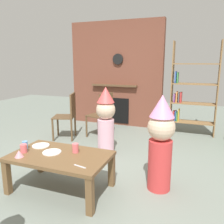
% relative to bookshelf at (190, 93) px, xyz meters
% --- Properties ---
extents(ground_plane, '(12.00, 12.00, 0.00)m').
position_rel_bookshelf_xyz_m(ground_plane, '(-1.11, -2.40, -0.86)').
color(ground_plane, gray).
extents(brick_fireplace_feature, '(2.20, 0.28, 2.40)m').
position_rel_bookshelf_xyz_m(brick_fireplace_feature, '(-1.70, 0.20, 0.33)').
color(brick_fireplace_feature, brown).
rests_on(brick_fireplace_feature, ground_plane).
extents(bookshelf, '(0.90, 0.28, 1.90)m').
position_rel_bookshelf_xyz_m(bookshelf, '(0.00, 0.00, 0.00)').
color(bookshelf, olive).
rests_on(bookshelf, ground_plane).
extents(coffee_table, '(1.14, 0.68, 0.44)m').
position_rel_bookshelf_xyz_m(coffee_table, '(-1.27, -2.86, -0.48)').
color(coffee_table, brown).
rests_on(coffee_table, ground_plane).
extents(paper_cup_near_left, '(0.07, 0.07, 0.11)m').
position_rel_bookshelf_xyz_m(paper_cup_near_left, '(-1.14, -2.74, -0.36)').
color(paper_cup_near_left, '#E5666B').
rests_on(paper_cup_near_left, coffee_table).
extents(paper_cup_near_right, '(0.06, 0.06, 0.10)m').
position_rel_bookshelf_xyz_m(paper_cup_near_right, '(-1.78, -2.86, -0.37)').
color(paper_cup_near_right, '#669EE0').
rests_on(paper_cup_near_right, coffee_table).
extents(paper_cup_center, '(0.08, 0.08, 0.10)m').
position_rel_bookshelf_xyz_m(paper_cup_center, '(-1.71, -2.96, -0.37)').
color(paper_cup_center, '#E5666B').
rests_on(paper_cup_center, coffee_table).
extents(paper_plate_front, '(0.22, 0.22, 0.01)m').
position_rel_bookshelf_xyz_m(paper_plate_front, '(-1.40, -2.85, -0.41)').
color(paper_plate_front, white).
rests_on(paper_plate_front, coffee_table).
extents(paper_plate_rear, '(0.21, 0.21, 0.01)m').
position_rel_bookshelf_xyz_m(paper_plate_rear, '(-1.66, -2.72, -0.41)').
color(paper_plate_rear, white).
rests_on(paper_plate_rear, coffee_table).
extents(birthday_cake_slice, '(0.10, 0.10, 0.08)m').
position_rel_bookshelf_xyz_m(birthday_cake_slice, '(-1.66, -3.09, -0.38)').
color(birthday_cake_slice, pink).
rests_on(birthday_cake_slice, coffee_table).
extents(table_fork, '(0.15, 0.05, 0.01)m').
position_rel_bookshelf_xyz_m(table_fork, '(-0.91, -3.06, -0.41)').
color(table_fork, silver).
rests_on(table_fork, coffee_table).
extents(child_in_pink, '(0.31, 0.31, 1.14)m').
position_rel_bookshelf_xyz_m(child_in_pink, '(-0.20, -2.43, -0.26)').
color(child_in_pink, '#D13838').
rests_on(child_in_pink, ground_plane).
extents(child_by_the_chairs, '(0.31, 0.31, 1.11)m').
position_rel_bookshelf_xyz_m(child_by_the_chairs, '(-1.19, -1.68, -0.27)').
color(child_by_the_chairs, '#EAB2C6').
rests_on(child_by_the_chairs, ground_plane).
extents(dining_chair_left, '(0.51, 0.51, 0.90)m').
position_rel_bookshelf_xyz_m(dining_chair_left, '(-2.18, -1.19, -0.35)').
color(dining_chair_left, brown).
rests_on(dining_chair_left, ground_plane).
extents(dining_chair_middle, '(0.49, 0.49, 0.90)m').
position_rel_bookshelf_xyz_m(dining_chair_middle, '(-1.58, -0.89, -0.35)').
color(dining_chair_middle, brown).
rests_on(dining_chair_middle, ground_plane).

